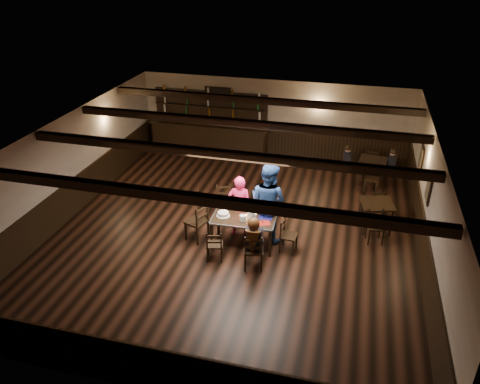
% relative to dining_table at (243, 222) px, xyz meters
% --- Properties ---
extents(ground, '(10.00, 10.00, 0.00)m').
position_rel_dining_table_xyz_m(ground, '(-0.36, 0.48, -0.67)').
color(ground, black).
rests_on(ground, ground).
extents(room_shell, '(9.02, 10.02, 2.71)m').
position_rel_dining_table_xyz_m(room_shell, '(-0.35, 0.51, 1.08)').
color(room_shell, beige).
rests_on(room_shell, ground).
extents(dining_table, '(1.56, 0.82, 0.75)m').
position_rel_dining_table_xyz_m(dining_table, '(0.00, 0.00, 0.00)').
color(dining_table, black).
rests_on(dining_table, ground).
extents(chair_near_left, '(0.45, 0.43, 0.80)m').
position_rel_dining_table_xyz_m(chair_near_left, '(-0.49, -0.78, -0.20)').
color(chair_near_left, black).
rests_on(chair_near_left, ground).
extents(chair_near_right, '(0.50, 0.48, 0.92)m').
position_rel_dining_table_xyz_m(chair_near_right, '(0.45, -0.87, -0.13)').
color(chair_near_right, black).
rests_on(chair_near_right, ground).
extents(chair_end_left, '(0.60, 0.61, 1.02)m').
position_rel_dining_table_xyz_m(chair_end_left, '(-1.10, -0.05, -0.07)').
color(chair_end_left, black).
rests_on(chair_end_left, ground).
extents(chair_end_right, '(0.41, 0.43, 0.85)m').
position_rel_dining_table_xyz_m(chair_end_right, '(1.02, 0.05, -0.17)').
color(chair_end_right, black).
rests_on(chair_end_right, ground).
extents(chair_far_pushed, '(0.52, 0.51, 0.89)m').
position_rel_dining_table_xyz_m(chair_far_pushed, '(-0.86, 1.28, -0.15)').
color(chair_far_pushed, black).
rests_on(chair_far_pushed, ground).
extents(woman_pink, '(0.64, 0.47, 1.62)m').
position_rel_dining_table_xyz_m(woman_pink, '(-0.22, 0.46, 0.14)').
color(woman_pink, '#D62753').
rests_on(woman_pink, ground).
extents(man_blue, '(1.20, 1.09, 2.01)m').
position_rel_dining_table_xyz_m(man_blue, '(0.48, 0.54, 0.34)').
color(man_blue, navy).
rests_on(man_blue, ground).
extents(seated_person, '(0.36, 0.54, 0.88)m').
position_rel_dining_table_xyz_m(seated_person, '(0.44, -0.81, 0.19)').
color(seated_person, black).
rests_on(seated_person, ground).
extents(cake, '(0.32, 0.32, 0.10)m').
position_rel_dining_table_xyz_m(cake, '(-0.51, 0.02, 0.13)').
color(cake, white).
rests_on(cake, dining_table).
extents(plate_stack_a, '(0.15, 0.15, 0.14)m').
position_rel_dining_table_xyz_m(plate_stack_a, '(0.00, -0.07, 0.15)').
color(plate_stack_a, white).
rests_on(plate_stack_a, dining_table).
extents(plate_stack_b, '(0.16, 0.16, 0.18)m').
position_rel_dining_table_xyz_m(plate_stack_b, '(0.14, 0.08, 0.18)').
color(plate_stack_b, white).
rests_on(plate_stack_b, dining_table).
extents(tea_light, '(0.04, 0.04, 0.06)m').
position_rel_dining_table_xyz_m(tea_light, '(0.03, 0.13, 0.11)').
color(tea_light, '#A5A8AD').
rests_on(tea_light, dining_table).
extents(salt_shaker, '(0.03, 0.03, 0.08)m').
position_rel_dining_table_xyz_m(salt_shaker, '(0.30, -0.03, 0.12)').
color(salt_shaker, silver).
rests_on(salt_shaker, dining_table).
extents(pepper_shaker, '(0.04, 0.04, 0.09)m').
position_rel_dining_table_xyz_m(pepper_shaker, '(0.46, -0.05, 0.13)').
color(pepper_shaker, '#A5A8AD').
rests_on(pepper_shaker, dining_table).
extents(drink_glass, '(0.07, 0.07, 0.10)m').
position_rel_dining_table_xyz_m(drink_glass, '(0.26, 0.13, 0.14)').
color(drink_glass, silver).
rests_on(drink_glass, dining_table).
extents(menu_red, '(0.39, 0.34, 0.00)m').
position_rel_dining_table_xyz_m(menu_red, '(0.49, -0.08, 0.09)').
color(menu_red, maroon).
rests_on(menu_red, dining_table).
extents(menu_blue, '(0.33, 0.23, 0.00)m').
position_rel_dining_table_xyz_m(menu_blue, '(0.50, 0.19, 0.09)').
color(menu_blue, '#101052').
rests_on(menu_blue, dining_table).
extents(bar_counter, '(4.13, 0.70, 2.20)m').
position_rel_dining_table_xyz_m(bar_counter, '(-2.50, 5.19, 0.06)').
color(bar_counter, black).
rests_on(bar_counter, ground).
extents(back_table_a, '(0.95, 0.95, 0.75)m').
position_rel_dining_table_xyz_m(back_table_a, '(3.09, 1.61, -0.02)').
color(back_table_a, black).
rests_on(back_table_a, ground).
extents(back_table_b, '(0.90, 0.90, 0.75)m').
position_rel_dining_table_xyz_m(back_table_b, '(2.98, 4.34, -0.02)').
color(back_table_b, black).
rests_on(back_table_b, ground).
extents(bg_patron_left, '(0.23, 0.34, 0.67)m').
position_rel_dining_table_xyz_m(bg_patron_left, '(2.20, 4.32, 0.13)').
color(bg_patron_left, black).
rests_on(bg_patron_left, ground).
extents(bg_patron_right, '(0.21, 0.34, 0.70)m').
position_rel_dining_table_xyz_m(bg_patron_right, '(3.52, 4.33, 0.15)').
color(bg_patron_right, black).
rests_on(bg_patron_right, ground).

